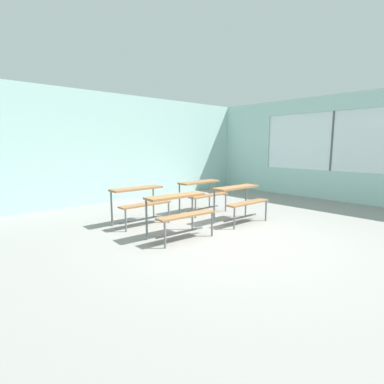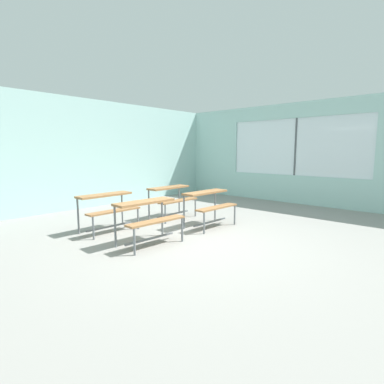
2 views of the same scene
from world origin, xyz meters
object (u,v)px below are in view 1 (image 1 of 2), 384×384
Objects in this scene: desk_bench_r0c0 at (179,206)px; desk_bench_r1c1 at (202,189)px; desk_bench_r1c0 at (140,197)px; desk_bench_r0c1 at (240,195)px.

desk_bench_r1c1 is (1.67, 1.16, 0.00)m from desk_bench_r0c0.
desk_bench_r0c0 is 1.23m from desk_bench_r1c0.
desk_bench_r1c1 is (1.68, -0.07, 0.00)m from desk_bench_r1c0.
desk_bench_r0c0 is at bearing -145.55° from desk_bench_r1c1.
desk_bench_r1c0 is 1.68m from desk_bench_r1c1.
desk_bench_r0c0 and desk_bench_r1c0 have the same top height.
desk_bench_r1c0 is at bearing 144.22° from desk_bench_r0c1.
desk_bench_r0c1 is 2.06m from desk_bench_r1c0.
desk_bench_r1c0 is (-1.64, 1.24, 0.00)m from desk_bench_r0c1.
desk_bench_r1c1 is (0.04, 1.17, 0.00)m from desk_bench_r0c1.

